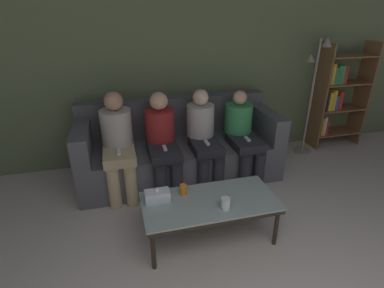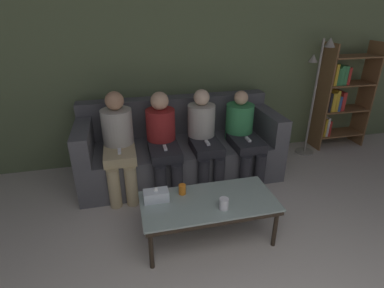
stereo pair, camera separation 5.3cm
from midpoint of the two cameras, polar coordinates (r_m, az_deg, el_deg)
wall_back at (r=4.01m, az=-3.72°, el=14.76°), size 12.00×0.06×2.60m
couch at (r=3.81m, az=-1.91°, el=-0.97°), size 2.43×0.93×0.94m
coffee_table at (r=2.75m, az=3.75°, el=-11.37°), size 1.21×0.57×0.42m
cup_near_left at (r=2.61m, az=6.68°, el=-11.24°), size 0.08×0.08×0.10m
cup_near_right at (r=2.78m, az=-1.31°, el=-8.63°), size 0.07×0.07×0.09m
tissue_box at (r=2.70m, az=-6.27°, el=-9.73°), size 0.22×0.12×0.13m
bookshelf at (r=4.97m, az=26.51°, el=8.22°), size 0.78×0.32×1.55m
standing_lamp at (r=4.50m, az=22.93°, el=10.10°), size 0.31×0.26×1.63m
seated_person_left_end at (r=3.43m, az=-13.38°, el=0.67°), size 0.34×0.67×1.17m
seated_person_mid_left at (r=3.44m, az=-5.18°, el=1.03°), size 0.34×0.72×1.13m
seated_person_mid_right at (r=3.55m, az=2.69°, el=1.74°), size 0.33×0.69×1.13m
seated_person_right_end at (r=3.70m, az=10.07°, el=2.06°), size 0.34×0.72×1.08m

